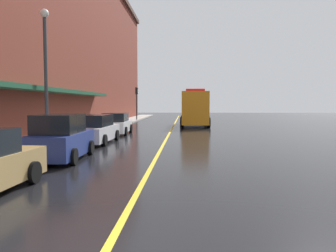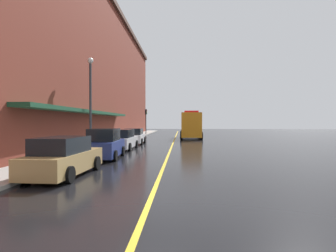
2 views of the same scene
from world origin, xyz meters
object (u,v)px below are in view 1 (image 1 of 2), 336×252
at_px(parking_meter_1, 94,121).
at_px(street_lamp_left, 46,62).
at_px(traffic_light_near, 137,97).
at_px(parked_car_2, 96,130).
at_px(utility_truck, 195,109).
at_px(parked_car_1, 61,139).
at_px(parking_meter_0, 96,120).
at_px(parked_car_3, 116,124).

relative_size(parking_meter_1, street_lamp_left, 0.19).
relative_size(parking_meter_1, traffic_light_near, 0.31).
bearing_deg(parked_car_2, utility_truck, -20.37).
bearing_deg(parked_car_1, parking_meter_0, 5.73).
relative_size(parked_car_3, traffic_light_near, 1.02).
bearing_deg(parked_car_1, parked_car_2, -0.85).
relative_size(parked_car_3, street_lamp_left, 0.63).
bearing_deg(street_lamp_left, parked_car_3, 76.06).
distance_m(utility_truck, traffic_light_near, 12.33).
height_order(parking_meter_0, traffic_light_near, traffic_light_near).
xyz_separation_m(utility_truck, parking_meter_1, (-7.53, -11.26, -0.70)).
distance_m(parked_car_2, traffic_light_near, 25.63).
xyz_separation_m(parked_car_2, traffic_light_near, (-1.31, 25.48, 2.38)).
relative_size(parked_car_2, parking_meter_1, 3.66).
relative_size(parked_car_3, utility_truck, 0.51).
height_order(parking_meter_1, traffic_light_near, traffic_light_near).
height_order(parked_car_1, utility_truck, utility_truck).
bearing_deg(parked_car_1, utility_truck, -17.71).
height_order(parked_car_3, traffic_light_near, traffic_light_near).
bearing_deg(utility_truck, parked_car_1, -15.26).
xyz_separation_m(parked_car_1, parked_car_3, (-0.13, 11.61, -0.11)).
height_order(utility_truck, traffic_light_near, traffic_light_near).
bearing_deg(parking_meter_1, street_lamp_left, -95.14).
height_order(parking_meter_1, street_lamp_left, street_lamp_left).
distance_m(parked_car_3, street_lamp_left, 8.95).
relative_size(utility_truck, street_lamp_left, 1.24).
bearing_deg(traffic_light_near, parking_meter_0, -90.17).
bearing_deg(street_lamp_left, parked_car_1, -60.23).
distance_m(parked_car_3, parking_meter_1, 1.89).
bearing_deg(parked_car_1, traffic_light_near, 0.51).
relative_size(utility_truck, parking_meter_1, 6.45).
relative_size(utility_truck, parking_meter_0, 6.45).
relative_size(parked_car_1, parking_meter_0, 3.19).
bearing_deg(traffic_light_near, parked_car_2, -87.06).
bearing_deg(parked_car_3, parked_car_1, 179.15).
distance_m(parked_car_2, parking_meter_0, 5.24).
bearing_deg(parked_car_1, street_lamp_left, 27.64).
distance_m(utility_truck, parking_meter_1, 13.56).
distance_m(parking_meter_0, parking_meter_1, 0.54).
height_order(parked_car_1, parked_car_2, parked_car_1).
bearing_deg(parked_car_3, street_lamp_left, 164.56).
bearing_deg(parked_car_2, parked_car_1, -177.76).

